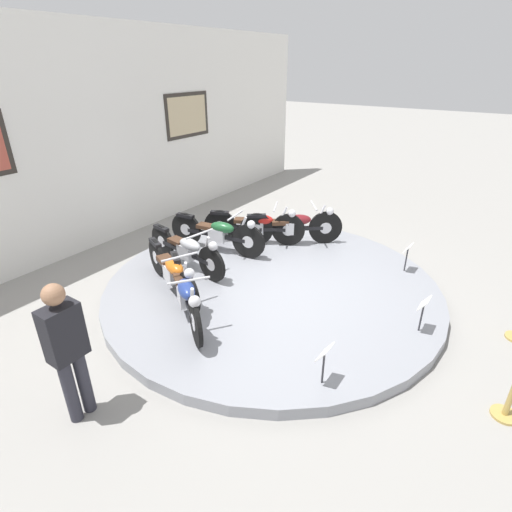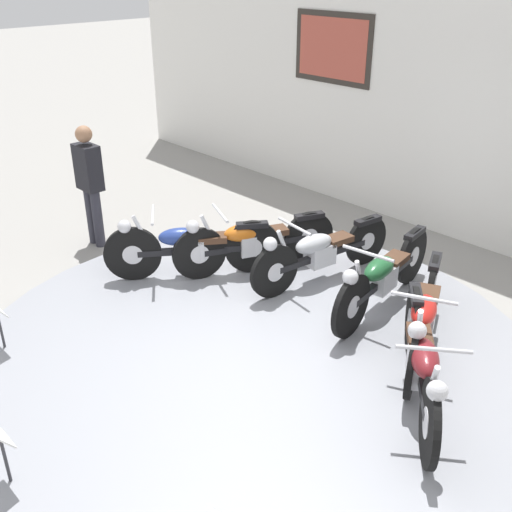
{
  "view_description": "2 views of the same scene",
  "coord_description": "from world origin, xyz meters",
  "px_view_note": "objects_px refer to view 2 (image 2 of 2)",
  "views": [
    {
      "loc": [
        -4.84,
        -2.99,
        3.42
      ],
      "look_at": [
        -0.19,
        0.18,
        0.66
      ],
      "focal_mm": 28.0,
      "sensor_mm": 36.0,
      "label": 1
    },
    {
      "loc": [
        3.4,
        -3.19,
        3.47
      ],
      "look_at": [
        -0.2,
        0.26,
        0.96
      ],
      "focal_mm": 42.0,
      "sensor_mm": 36.0,
      "label": 2
    }
  ],
  "objects_px": {
    "motorcycle_red": "(424,316)",
    "motorcycle_blue": "(189,245)",
    "motorcycle_maroon": "(422,362)",
    "visitor_standing": "(90,180)",
    "info_placard_front_centre": "(1,441)",
    "motorcycle_orange": "(252,240)",
    "motorcycle_silver": "(320,251)",
    "motorcycle_green": "(383,275)"
  },
  "relations": [
    {
      "from": "motorcycle_silver",
      "to": "motorcycle_red",
      "type": "distance_m",
      "value": 1.6
    },
    {
      "from": "motorcycle_silver",
      "to": "visitor_standing",
      "type": "height_order",
      "value": "visitor_standing"
    },
    {
      "from": "motorcycle_red",
      "to": "info_placard_front_centre",
      "type": "bearing_deg",
      "value": -108.32
    },
    {
      "from": "info_placard_front_centre",
      "to": "motorcycle_maroon",
      "type": "bearing_deg",
      "value": 61.7
    },
    {
      "from": "motorcycle_maroon",
      "to": "visitor_standing",
      "type": "relative_size",
      "value": 1.0
    },
    {
      "from": "motorcycle_silver",
      "to": "motorcycle_red",
      "type": "xyz_separation_m",
      "value": [
        1.55,
        -0.37,
        0.02
      ]
    },
    {
      "from": "motorcycle_orange",
      "to": "motorcycle_green",
      "type": "distance_m",
      "value": 1.6
    },
    {
      "from": "motorcycle_blue",
      "to": "motorcycle_green",
      "type": "height_order",
      "value": "motorcycle_green"
    },
    {
      "from": "motorcycle_silver",
      "to": "info_placard_front_centre",
      "type": "xyz_separation_m",
      "value": [
        0.42,
        -3.79,
        -0.0
      ]
    },
    {
      "from": "motorcycle_silver",
      "to": "motorcycle_maroon",
      "type": "xyz_separation_m",
      "value": [
        1.93,
        -0.99,
        0.02
      ]
    },
    {
      "from": "motorcycle_maroon",
      "to": "info_placard_front_centre",
      "type": "distance_m",
      "value": 3.18
    },
    {
      "from": "motorcycle_silver",
      "to": "visitor_standing",
      "type": "distance_m",
      "value": 3.14
    },
    {
      "from": "motorcycle_blue",
      "to": "visitor_standing",
      "type": "xyz_separation_m",
      "value": [
        -1.81,
        -0.17,
        0.35
      ]
    },
    {
      "from": "motorcycle_orange",
      "to": "visitor_standing",
      "type": "xyz_separation_m",
      "value": [
        -2.19,
        -0.79,
        0.36
      ]
    },
    {
      "from": "motorcycle_maroon",
      "to": "visitor_standing",
      "type": "height_order",
      "value": "visitor_standing"
    },
    {
      "from": "motorcycle_green",
      "to": "info_placard_front_centre",
      "type": "xyz_separation_m",
      "value": [
        -0.42,
        -3.79,
        -0.02
      ]
    },
    {
      "from": "info_placard_front_centre",
      "to": "motorcycle_orange",
      "type": "bearing_deg",
      "value": 108.32
    },
    {
      "from": "motorcycle_silver",
      "to": "info_placard_front_centre",
      "type": "height_order",
      "value": "motorcycle_silver"
    },
    {
      "from": "motorcycle_blue",
      "to": "motorcycle_maroon",
      "type": "relative_size",
      "value": 1.02
    },
    {
      "from": "motorcycle_green",
      "to": "motorcycle_red",
      "type": "bearing_deg",
      "value": -27.27
    },
    {
      "from": "motorcycle_orange",
      "to": "motorcycle_red",
      "type": "xyz_separation_m",
      "value": [
        2.27,
        0.0,
        0.01
      ]
    },
    {
      "from": "motorcycle_green",
      "to": "motorcycle_orange",
      "type": "bearing_deg",
      "value": -166.6
    },
    {
      "from": "visitor_standing",
      "to": "motorcycle_red",
      "type": "bearing_deg",
      "value": 10.12
    },
    {
      "from": "motorcycle_orange",
      "to": "info_placard_front_centre",
      "type": "bearing_deg",
      "value": -71.68
    },
    {
      "from": "motorcycle_silver",
      "to": "motorcycle_green",
      "type": "bearing_deg",
      "value": 0.2
    },
    {
      "from": "info_placard_front_centre",
      "to": "motorcycle_silver",
      "type": "bearing_deg",
      "value": 96.33
    },
    {
      "from": "motorcycle_blue",
      "to": "motorcycle_red",
      "type": "bearing_deg",
      "value": 13.35
    },
    {
      "from": "motorcycle_maroon",
      "to": "info_placard_front_centre",
      "type": "height_order",
      "value": "motorcycle_maroon"
    },
    {
      "from": "motorcycle_maroon",
      "to": "info_placard_front_centre",
      "type": "bearing_deg",
      "value": -118.3
    },
    {
      "from": "motorcycle_blue",
      "to": "info_placard_front_centre",
      "type": "bearing_deg",
      "value": -61.7
    },
    {
      "from": "motorcycle_blue",
      "to": "motorcycle_maroon",
      "type": "xyz_separation_m",
      "value": [
        3.01,
        0.0,
        0.0
      ]
    },
    {
      "from": "motorcycle_red",
      "to": "motorcycle_blue",
      "type": "bearing_deg",
      "value": -166.65
    },
    {
      "from": "motorcycle_red",
      "to": "motorcycle_maroon",
      "type": "relative_size",
      "value": 1.13
    },
    {
      "from": "motorcycle_red",
      "to": "visitor_standing",
      "type": "relative_size",
      "value": 1.14
    },
    {
      "from": "motorcycle_maroon",
      "to": "info_placard_front_centre",
      "type": "relative_size",
      "value": 3.14
    },
    {
      "from": "motorcycle_silver",
      "to": "motorcycle_maroon",
      "type": "distance_m",
      "value": 2.17
    },
    {
      "from": "motorcycle_orange",
      "to": "motorcycle_blue",
      "type": "bearing_deg",
      "value": -120.82
    },
    {
      "from": "motorcycle_red",
      "to": "motorcycle_maroon",
      "type": "xyz_separation_m",
      "value": [
        0.37,
        -0.62,
        0.0
      ]
    },
    {
      "from": "motorcycle_blue",
      "to": "motorcycle_silver",
      "type": "bearing_deg",
      "value": 42.42
    },
    {
      "from": "motorcycle_blue",
      "to": "motorcycle_silver",
      "type": "xyz_separation_m",
      "value": [
        1.08,
        0.99,
        -0.02
      ]
    },
    {
      "from": "motorcycle_blue",
      "to": "motorcycle_orange",
      "type": "height_order",
      "value": "motorcycle_blue"
    },
    {
      "from": "motorcycle_green",
      "to": "motorcycle_maroon",
      "type": "xyz_separation_m",
      "value": [
        1.09,
        -0.99,
        0.0
      ]
    }
  ]
}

